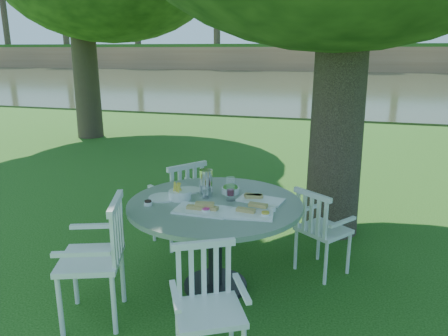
# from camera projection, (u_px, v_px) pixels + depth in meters

# --- Properties ---
(ground) EXTENTS (140.00, 140.00, 0.00)m
(ground) POSITION_uv_depth(u_px,v_px,m) (219.00, 250.00, 4.60)
(ground) COLOR #133F0D
(ground) RESTS_ON ground
(table) EXTENTS (1.48, 1.48, 0.80)m
(table) POSITION_uv_depth(u_px,v_px,m) (215.00, 218.00, 3.72)
(table) COLOR black
(table) RESTS_ON ground
(chair_ne) EXTENTS (0.57, 0.56, 0.83)m
(chair_ne) POSITION_uv_depth(u_px,v_px,m) (318.00, 226.00, 4.00)
(chair_ne) COLOR white
(chair_ne) RESTS_ON ground
(chair_nw) EXTENTS (0.63, 0.63, 0.92)m
(chair_nw) POSITION_uv_depth(u_px,v_px,m) (182.00, 197.00, 4.61)
(chair_nw) COLOR white
(chair_nw) RESTS_ON ground
(chair_sw) EXTENTS (0.60, 0.62, 0.98)m
(chair_sw) POSITION_uv_depth(u_px,v_px,m) (103.00, 251.00, 3.31)
(chair_sw) COLOR white
(chair_sw) RESTS_ON ground
(chair_se) EXTENTS (0.56, 0.55, 0.84)m
(chair_se) POSITION_uv_depth(u_px,v_px,m) (207.00, 297.00, 2.84)
(chair_se) COLOR white
(chair_se) RESTS_ON ground
(tableware) EXTENTS (1.16, 0.70, 0.24)m
(tableware) POSITION_uv_depth(u_px,v_px,m) (211.00, 195.00, 3.71)
(tableware) COLOR white
(tableware) RESTS_ON table
(river) EXTENTS (100.00, 28.00, 0.12)m
(river) POSITION_uv_depth(u_px,v_px,m) (331.00, 84.00, 25.90)
(river) COLOR #303821
(river) RESTS_ON ground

